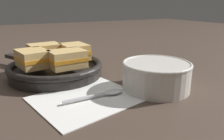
{
  "coord_description": "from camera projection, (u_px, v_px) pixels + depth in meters",
  "views": [
    {
      "loc": [
        -0.25,
        -0.5,
        0.21
      ],
      "look_at": [
        0.01,
        -0.01,
        0.04
      ],
      "focal_mm": 35.0,
      "sensor_mm": 36.0,
      "label": 1
    }
  ],
  "objects": [
    {
      "name": "skillet",
      "position": [
        56.0,
        69.0,
        0.64
      ],
      "size": [
        0.27,
        0.36,
        0.04
      ],
      "color": "black",
      "rests_on": "ground_plane"
    },
    {
      "name": "sandwich_near_right",
      "position": [
        67.0,
        59.0,
        0.58
      ],
      "size": [
        0.1,
        0.08,
        0.05
      ],
      "rotation": [
        0.0,
        0.0,
        6.36
      ],
      "color": "#DBB26B",
      "rests_on": "skillet"
    },
    {
      "name": "sandwich_near_left",
      "position": [
        33.0,
        58.0,
        0.59
      ],
      "size": [
        0.09,
        0.11,
        0.05
      ],
      "rotation": [
        0.0,
        0.0,
        4.9
      ],
      "color": "#DBB26B",
      "rests_on": "skillet"
    },
    {
      "name": "ground_plane",
      "position": [
        106.0,
        83.0,
        0.59
      ],
      "size": [
        4.0,
        4.0,
        0.0
      ],
      "primitive_type": "plane",
      "color": "#47382D"
    },
    {
      "name": "napkin",
      "position": [
        87.0,
        98.0,
        0.49
      ],
      "size": [
        0.26,
        0.23,
        0.0
      ],
      "color": "white",
      "rests_on": "ground_plane"
    },
    {
      "name": "sandwich_far_left",
      "position": [
        74.0,
        52.0,
        0.67
      ],
      "size": [
        0.08,
        0.1,
        0.05
      ],
      "rotation": [
        0.0,
        0.0,
        7.92
      ],
      "color": "#DBB26B",
      "rests_on": "skillet"
    },
    {
      "name": "spoon",
      "position": [
        106.0,
        93.0,
        0.5
      ],
      "size": [
        0.14,
        0.03,
        0.01
      ],
      "rotation": [
        0.0,
        0.0,
        0.02
      ],
      "color": "silver",
      "rests_on": "napkin"
    },
    {
      "name": "sandwich_far_right",
      "position": [
        45.0,
        51.0,
        0.68
      ],
      "size": [
        0.1,
        0.08,
        0.05
      ],
      "rotation": [
        0.0,
        0.0,
        9.53
      ],
      "color": "#DBB26B",
      "rests_on": "skillet"
    },
    {
      "name": "soup_bowl",
      "position": [
        156.0,
        74.0,
        0.54
      ],
      "size": [
        0.17,
        0.17,
        0.07
      ],
      "color": "silver",
      "rests_on": "ground_plane"
    }
  ]
}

